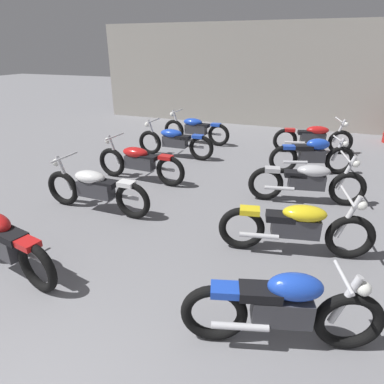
{
  "coord_description": "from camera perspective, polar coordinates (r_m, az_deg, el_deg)",
  "views": [
    {
      "loc": [
        1.8,
        -0.0,
        2.77
      ],
      "look_at": [
        0.0,
        4.72,
        0.55
      ],
      "focal_mm": 31.06,
      "sensor_mm": 36.0,
      "label": 1
    }
  ],
  "objects": [
    {
      "name": "motorcycle_left_row_5",
      "position": [
        10.4,
        0.6,
        10.81
      ],
      "size": [
        2.17,
        0.68,
        0.97
      ],
      "color": "black",
      "rests_on": "ground"
    },
    {
      "name": "motorcycle_left_row_2",
      "position": [
        6.18,
        -16.26,
        0.68
      ],
      "size": [
        2.17,
        0.68,
        0.97
      ],
      "color": "black",
      "rests_on": "ground"
    },
    {
      "name": "back_wall",
      "position": [
        12.98,
        13.52,
        18.8
      ],
      "size": [
        13.47,
        0.24,
        3.6
      ],
      "primitive_type": "cube",
      "color": "#9E998E",
      "rests_on": "ground"
    },
    {
      "name": "motorcycle_left_row_3",
      "position": [
        7.42,
        -9.02,
        5.19
      ],
      "size": [
        2.17,
        0.68,
        0.97
      ],
      "color": "black",
      "rests_on": "ground"
    },
    {
      "name": "motorcycle_right_row_1",
      "position": [
        3.51,
        15.32,
        -18.56
      ],
      "size": [
        1.92,
        0.73,
        0.88
      ],
      "color": "black",
      "rests_on": "ground"
    },
    {
      "name": "motorcycle_left_row_1",
      "position": [
        4.95,
        -29.52,
        -7.55
      ],
      "size": [
        1.95,
        0.59,
        0.88
      ],
      "color": "black",
      "rests_on": "ground"
    },
    {
      "name": "motorcycle_right_row_4",
      "position": [
        8.27,
        19.99,
        6.03
      ],
      "size": [
        1.91,
        0.75,
        0.88
      ],
      "color": "black",
      "rests_on": "ground"
    },
    {
      "name": "motorcycle_right_row_2",
      "position": [
        4.94,
        17.5,
        -5.51
      ],
      "size": [
        2.15,
        0.77,
        0.97
      ],
      "color": "black",
      "rests_on": "ground"
    },
    {
      "name": "motorcycle_right_row_5",
      "position": [
        9.99,
        20.13,
        8.84
      ],
      "size": [
        2.14,
        0.8,
        0.97
      ],
      "color": "black",
      "rests_on": "ground"
    },
    {
      "name": "motorcycle_left_row_4",
      "position": [
        9.01,
        -3.01,
        8.75
      ],
      "size": [
        2.17,
        0.68,
        0.97
      ],
      "color": "black",
      "rests_on": "ground"
    },
    {
      "name": "motorcycle_right_row_3",
      "position": [
        6.63,
        19.2,
        1.87
      ],
      "size": [
        2.15,
        0.77,
        0.97
      ],
      "color": "black",
      "rests_on": "ground"
    }
  ]
}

